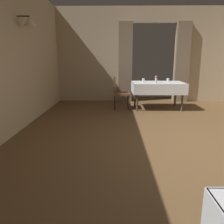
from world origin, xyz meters
TOP-DOWN VIEW (x-y plane):
  - ground at (0.00, 0.00)m, footprint 10.08×10.08m
  - wall_back at (0.00, 4.18)m, footprint 6.40×0.27m
  - dining_table_mid at (-0.04, 2.97)m, footprint 1.45×0.94m
  - chair_mid_left at (-1.15, 2.89)m, footprint 0.44×0.44m
  - flower_vase_mid at (-0.14, 2.76)m, footprint 0.07×0.07m
  - glass_mid_b at (-0.45, 3.02)m, footprint 0.08×0.08m
  - glass_mid_c at (0.29, 3.21)m, footprint 0.08×0.08m

SIDE VIEW (x-z plane):
  - ground at x=0.00m, z-range 0.00..0.00m
  - chair_mid_left at x=-1.15m, z-range 0.05..0.98m
  - dining_table_mid at x=-0.04m, z-range 0.28..1.03m
  - glass_mid_c at x=0.29m, z-range 0.75..0.84m
  - glass_mid_b at x=-0.45m, z-range 0.75..0.86m
  - flower_vase_mid at x=-0.14m, z-range 0.76..0.96m
  - wall_back at x=0.00m, z-range 0.01..3.01m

